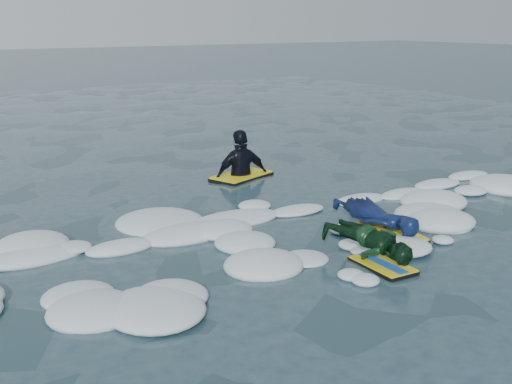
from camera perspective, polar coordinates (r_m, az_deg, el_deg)
ground at (r=7.95m, az=4.60°, el=-5.66°), size 120.00×120.00×0.00m
foam_band at (r=8.75m, az=0.57°, el=-3.64°), size 12.00×3.10×0.30m
prone_woman_unit at (r=8.87m, az=10.88°, el=-2.26°), size 0.67×1.57×0.40m
prone_child_unit at (r=7.73m, az=10.31°, el=-4.60°), size 0.67×1.23×0.46m
waiting_rider_unit at (r=11.67m, az=-1.30°, el=1.31°), size 1.32×1.00×1.75m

